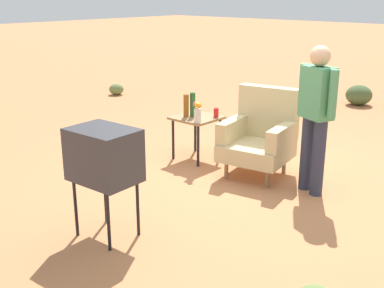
# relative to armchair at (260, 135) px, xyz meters

# --- Properties ---
(ground_plane) EXTENTS (60.00, 60.00, 0.00)m
(ground_plane) POSITION_rel_armchair_xyz_m (0.14, -0.20, -0.50)
(ground_plane) COLOR #C17A4C
(armchair) EXTENTS (0.89, 0.90, 1.06)m
(armchair) POSITION_rel_armchair_xyz_m (0.00, 0.00, 0.00)
(armchair) COLOR #937047
(armchair) RESTS_ON ground
(side_table) EXTENTS (0.56, 0.56, 0.58)m
(side_table) POSITION_rel_armchair_xyz_m (-0.95, -0.10, 0.00)
(side_table) COLOR black
(side_table) RESTS_ON ground
(tv_on_stand) EXTENTS (0.63, 0.48, 1.03)m
(tv_on_stand) POSITION_rel_armchair_xyz_m (-0.12, -2.29, 0.28)
(tv_on_stand) COLOR black
(tv_on_stand) RESTS_ON ground
(person_standing) EXTENTS (0.54, 0.34, 1.64)m
(person_standing) POSITION_rel_armchair_xyz_m (0.76, -0.09, 0.44)
(person_standing) COLOR #2D3347
(person_standing) RESTS_ON ground
(bottle_wine_green) EXTENTS (0.07, 0.07, 0.32)m
(bottle_wine_green) POSITION_rel_armchair_xyz_m (-1.01, -0.12, 0.25)
(bottle_wine_green) COLOR #1E5623
(bottle_wine_green) RESTS_ON side_table
(bottle_tall_amber) EXTENTS (0.07, 0.07, 0.30)m
(bottle_tall_amber) POSITION_rel_armchair_xyz_m (-1.05, -0.20, 0.24)
(bottle_tall_amber) COLOR brown
(bottle_tall_amber) RESTS_ON side_table
(soda_can_red) EXTENTS (0.07, 0.07, 0.12)m
(soda_can_red) POSITION_rel_armchair_xyz_m (-0.75, 0.06, 0.15)
(soda_can_red) COLOR red
(soda_can_red) RESTS_ON side_table
(flower_vase) EXTENTS (0.15, 0.10, 0.27)m
(flower_vase) POSITION_rel_armchair_xyz_m (-0.75, -0.32, 0.23)
(flower_vase) COLOR silver
(flower_vase) RESTS_ON side_table
(shrub_far) EXTENTS (0.32, 0.32, 0.24)m
(shrub_far) POSITION_rel_armchair_xyz_m (-5.09, 1.91, -0.38)
(shrub_far) COLOR olive
(shrub_far) RESTS_ON ground
(shrub_lone) EXTENTS (0.51, 0.51, 0.40)m
(shrub_lone) POSITION_rel_armchair_xyz_m (-0.71, 4.51, -0.30)
(shrub_lone) COLOR #475B33
(shrub_lone) RESTS_ON ground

